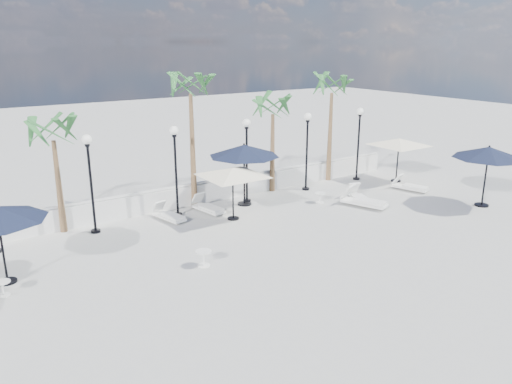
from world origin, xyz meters
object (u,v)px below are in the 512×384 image
lounger_3 (208,207)px  parasol_navy_right (489,153)px  lounger_6 (364,201)px  parasol_cream_sq_a (233,168)px  parasol_cream_sq_b (399,139)px  lounger_7 (410,186)px  parasol_navy_mid (244,151)px  lounger_5 (359,197)px  lounger_4 (169,215)px

lounger_3 → parasol_navy_right: size_ratio=0.59×
lounger_6 → parasol_cream_sq_a: parasol_cream_sq_a is taller
lounger_3 → parasol_cream_sq_b: bearing=-16.4°
parasol_cream_sq_a → lounger_3: bearing=108.0°
lounger_7 → parasol_navy_mid: (-8.07, 2.69, 2.27)m
parasol_navy_mid → parasol_cream_sq_b: (8.83, -1.13, -0.20)m
lounger_5 → parasol_cream_sq_a: size_ratio=0.40×
parasol_navy_mid → parasol_cream_sq_a: (-1.43, -1.37, -0.31)m
lounger_5 → lounger_7: 3.46m
lounger_6 → parasol_cream_sq_b: (4.51, 2.08, 2.03)m
lounger_3 → lounger_7: (9.95, -2.71, 0.00)m
lounger_6 → parasol_navy_mid: 5.82m
lounger_5 → parasol_navy_mid: size_ratio=0.60×
lounger_5 → parasol_cream_sq_b: size_ratio=0.39×
lounger_3 → parasol_navy_mid: 2.95m
lounger_3 → parasol_navy_right: 12.54m
lounger_6 → parasol_cream_sq_a: (-5.74, 1.84, 1.92)m
lounger_6 → parasol_cream_sq_b: parasol_cream_sq_b is taller
lounger_4 → parasol_cream_sq_a: (2.29, -1.39, 1.97)m
lounger_5 → lounger_6: 0.66m
parasol_navy_right → parasol_cream_sq_a: bearing=155.2°
parasol_navy_right → lounger_3: bearing=150.2°
lounger_5 → parasol_navy_right: size_ratio=0.62×
parasol_cream_sq_a → parasol_navy_right: bearing=-24.8°
lounger_4 → parasol_navy_mid: (3.72, -0.02, 2.28)m
parasol_navy_mid → parasol_cream_sq_b: size_ratio=0.64×
parasol_navy_mid → parasol_cream_sq_b: 8.90m
lounger_4 → parasol_navy_right: 14.14m
lounger_3 → parasol_cream_sq_a: bearing=-82.3°
lounger_3 → lounger_5: (6.50, -2.64, 0.01)m
parasol_cream_sq_b → parasol_navy_mid: bearing=172.7°
parasol_navy_mid → parasol_navy_right: 10.73m
lounger_4 → parasol_cream_sq_b: 12.77m
lounger_5 → lounger_6: bearing=-97.8°
lounger_4 → lounger_7: lounger_7 is taller
parasol_navy_mid → parasol_cream_sq_a: parasol_navy_mid is taller
lounger_5 → parasol_cream_sq_a: parasol_cream_sq_a is taller
lounger_6 → parasol_cream_sq_b: size_ratio=0.44×
parasol_navy_mid → parasol_cream_sq_a: size_ratio=0.66×
parasol_cream_sq_a → parasol_navy_mid: bearing=43.8°
parasol_navy_mid → lounger_5: bearing=-29.6°
lounger_5 → parasol_navy_mid: parasol_navy_mid is taller
parasol_navy_right → lounger_6: bearing=147.3°
parasol_navy_right → parasol_cream_sq_a: (-10.26, 4.73, -0.26)m
parasol_cream_sq_a → parasol_cream_sq_b: (10.26, 0.24, 0.11)m
parasol_cream_sq_a → lounger_6: bearing=-17.7°
lounger_7 → parasol_cream_sq_b: bearing=46.7°
lounger_7 → parasol_cream_sq_a: 9.79m
lounger_3 → lounger_7: lounger_7 is taller
lounger_6 → parasol_cream_sq_b: bearing=3.7°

